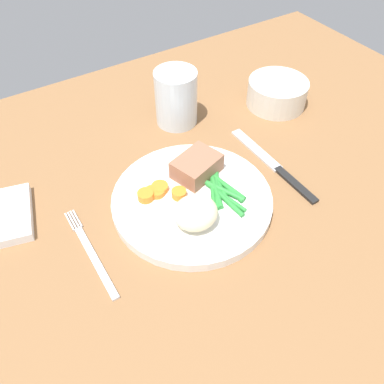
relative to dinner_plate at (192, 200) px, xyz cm
name	(u,v)px	position (x,y,z in cm)	size (l,w,h in cm)	color
dining_table	(205,208)	(1.62, -1.07, -1.80)	(120.00, 90.00, 2.00)	brown
dinner_plate	(192,200)	(0.00, 0.00, 0.00)	(24.01, 24.01, 1.60)	white
meat_portion	(197,166)	(3.24, 3.78, 2.35)	(7.08, 5.27, 3.11)	#936047
mashed_potatoes	(195,213)	(-2.16, -4.32, 2.80)	(6.27, 5.87, 4.00)	beige
carrot_slices	(159,192)	(-4.01, 2.99, 1.33)	(6.71, 5.07, 1.27)	orange
green_beans	(222,192)	(4.19, -1.82, 1.16)	(5.29, 10.17, 0.80)	#2D8C38
fork	(91,252)	(-16.45, -0.26, -0.60)	(1.44, 16.60, 0.40)	silver
knife	(274,166)	(15.91, -0.29, -0.60)	(1.70, 20.50, 0.64)	black
water_glass	(176,101)	(8.66, 19.10, 3.46)	(7.59, 7.59, 10.04)	silver
salad_bowl	(277,92)	(27.79, 13.43, 2.03)	(11.36, 11.36, 5.02)	silver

